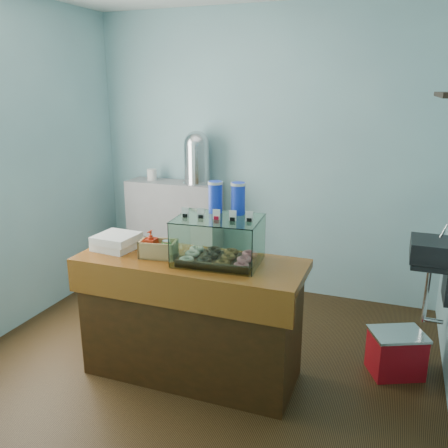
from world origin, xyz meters
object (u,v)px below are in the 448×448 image
at_px(counter, 191,317).
at_px(display_case, 220,236).
at_px(coffee_urn, 197,156).
at_px(red_cooler, 396,353).

relative_size(counter, display_case, 2.68).
distance_m(counter, coffee_urn, 1.94).
distance_m(display_case, coffee_urn, 1.76).
bearing_deg(red_cooler, counter, 175.82).
xyz_separation_m(counter, coffee_urn, (-0.63, 1.58, 0.92)).
distance_m(display_case, red_cooler, 1.58).
relative_size(display_case, coffee_urn, 1.12).
bearing_deg(counter, coffee_urn, 111.77).
bearing_deg(display_case, counter, -168.15).
xyz_separation_m(counter, red_cooler, (1.41, 0.53, -0.29)).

